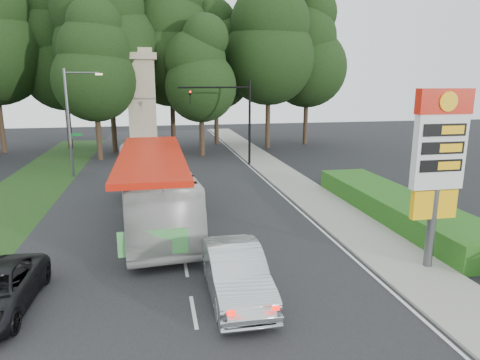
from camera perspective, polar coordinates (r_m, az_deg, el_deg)
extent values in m
plane|color=black|center=(13.71, -6.00, -18.21)|extent=(120.00, 120.00, 0.00)
cube|color=black|center=(24.75, -8.63, -3.75)|extent=(14.00, 80.00, 0.02)
cube|color=gray|center=(26.45, 10.10, -2.59)|extent=(3.00, 80.00, 0.12)
cube|color=#193814|center=(31.70, -26.60, -1.28)|extent=(5.00, 50.00, 0.02)
cube|color=#1E5015|center=(24.18, 20.25, -3.37)|extent=(3.00, 14.00, 1.20)
cylinder|color=#59595E|center=(17.90, 24.11, -6.02)|extent=(0.32, 0.32, 3.20)
cube|color=#FFB40D|center=(17.62, 24.41, -2.93)|extent=(1.80, 0.25, 1.10)
cube|color=silver|center=(17.22, 25.03, 3.48)|extent=(2.00, 0.35, 2.80)
cube|color=red|center=(17.05, 25.61, 9.45)|extent=(2.10, 0.40, 0.90)
cylinder|color=#FFB40D|center=(16.88, 26.06, 9.38)|extent=(0.70, 0.05, 0.70)
cube|color=black|center=(16.97, 25.66, 6.03)|extent=(1.70, 0.04, 0.45)
cube|color=black|center=(17.05, 25.45, 3.87)|extent=(1.70, 0.04, 0.45)
cube|color=black|center=(17.15, 25.24, 1.73)|extent=(1.70, 0.04, 0.45)
cylinder|color=black|center=(36.73, 1.29, 7.57)|extent=(0.20, 0.20, 7.20)
cylinder|color=black|center=(36.03, -3.46, 12.23)|extent=(6.00, 0.14, 0.14)
imported|color=black|center=(35.82, -6.69, 11.76)|extent=(0.18, 0.22, 1.10)
sphere|color=#FF0C05|center=(35.67, -6.67, 11.59)|extent=(0.18, 0.18, 0.18)
cylinder|color=#59595E|center=(34.41, -21.86, 6.95)|extent=(0.20, 0.20, 8.00)
cylinder|color=#59595E|center=(34.07, -20.36, 13.27)|extent=(2.40, 0.12, 0.12)
cube|color=#FFE599|center=(33.92, -18.30, 13.26)|extent=(0.50, 0.22, 0.14)
cube|color=#0C591E|center=(34.41, -21.01, 5.68)|extent=(0.85, 0.04, 0.22)
cube|color=#0C591E|center=(34.96, -21.58, 5.24)|extent=(0.04, 0.85, 0.22)
cube|color=gray|center=(41.79, -12.86, 9.16)|extent=(2.50, 2.50, 9.00)
cube|color=gray|center=(41.76, -13.20, 15.73)|extent=(3.00, 3.00, 0.60)
cube|color=gray|center=(41.79, -13.24, 16.42)|extent=(2.20, 2.20, 0.50)
cylinder|color=#2D2116|center=(49.22, -29.26, 6.79)|extent=(0.50, 0.50, 6.30)
cylinder|color=#2D2116|center=(49.72, -21.88, 7.04)|extent=(0.50, 0.50, 5.40)
sphere|color=black|center=(49.54, -22.44, 13.42)|extent=(8.40, 8.40, 8.40)
sphere|color=black|center=(49.70, -22.75, 16.87)|extent=(7.20, 7.20, 7.20)
sphere|color=black|center=(49.98, -23.02, 19.77)|extent=(5.40, 5.40, 5.40)
cylinder|color=#2D2116|center=(45.04, -16.54, 7.59)|extent=(0.50, 0.50, 6.48)
sphere|color=black|center=(44.96, -17.10, 16.06)|extent=(10.08, 10.08, 10.08)
sphere|color=black|center=(45.33, -17.43, 20.60)|extent=(8.64, 8.64, 8.64)
cylinder|color=#2D2116|center=(46.91, -8.93, 7.84)|extent=(0.50, 0.50, 5.94)
sphere|color=black|center=(46.77, -9.20, 15.30)|extent=(9.24, 9.24, 9.24)
sphere|color=black|center=(47.03, -9.36, 19.32)|extent=(7.92, 7.92, 7.92)
cylinder|color=#2D2116|center=(49.39, -3.16, 7.81)|extent=(0.50, 0.50, 5.22)
sphere|color=black|center=(49.19, -3.24, 14.04)|extent=(8.12, 8.12, 8.12)
sphere|color=black|center=(49.33, -3.29, 17.41)|extent=(6.96, 6.96, 6.96)
sphere|color=black|center=(49.58, -3.33, 20.25)|extent=(5.22, 5.22, 5.22)
cylinder|color=#2D2116|center=(46.43, 3.72, 8.02)|extent=(0.50, 0.50, 6.12)
sphere|color=black|center=(46.31, 3.84, 15.80)|extent=(9.52, 9.52, 9.52)
sphere|color=black|center=(46.60, 3.91, 19.98)|extent=(8.16, 8.16, 8.16)
cylinder|color=#2D2116|center=(49.86, 8.73, 7.93)|extent=(0.50, 0.50, 5.58)
sphere|color=black|center=(49.69, 8.97, 14.53)|extent=(8.68, 8.68, 8.68)
sphere|color=black|center=(49.88, 9.10, 18.09)|extent=(7.44, 7.44, 7.44)
sphere|color=black|center=(50.18, 9.21, 21.09)|extent=(5.58, 5.58, 5.58)
cylinder|color=#2D2116|center=(41.28, -18.32, 5.77)|extent=(0.50, 0.50, 4.68)
sphere|color=black|center=(41.00, -18.81, 12.44)|extent=(7.28, 7.28, 7.28)
sphere|color=black|center=(41.09, -19.08, 16.06)|extent=(6.24, 6.24, 6.24)
sphere|color=black|center=(41.29, -19.32, 19.11)|extent=(4.68, 4.68, 4.68)
cylinder|color=#2D2116|center=(41.72, -5.10, 6.19)|extent=(0.50, 0.50, 4.32)
sphere|color=black|center=(41.43, -5.23, 12.30)|extent=(6.72, 6.72, 6.72)
sphere|color=black|center=(41.47, -5.30, 15.62)|extent=(5.76, 5.76, 5.76)
sphere|color=black|center=(41.62, -5.36, 18.42)|extent=(4.32, 4.32, 4.32)
imported|color=silver|center=(22.12, -11.55, -1.08)|extent=(4.05, 13.11, 3.60)
imported|color=#B4B8BC|center=(14.63, -0.59, -12.20)|extent=(1.83, 5.21, 1.72)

